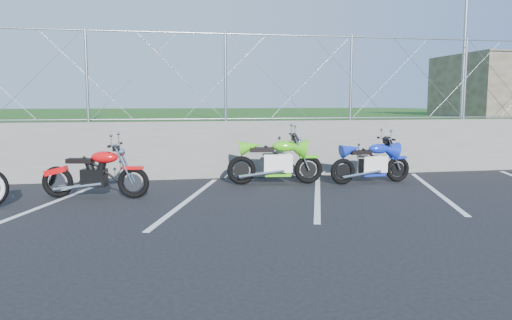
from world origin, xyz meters
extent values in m
plane|color=black|center=(0.00, 0.00, 0.00)|extent=(90.00, 90.00, 0.00)
cube|color=#60605C|center=(0.00, 3.50, 0.65)|extent=(30.00, 0.22, 1.30)
cube|color=#1B4612|center=(0.00, 13.50, 0.65)|extent=(30.00, 20.00, 1.30)
cylinder|color=gray|center=(0.00, 3.50, 3.25)|extent=(28.00, 0.03, 0.03)
cylinder|color=gray|center=(0.00, 3.50, 1.35)|extent=(28.00, 0.03, 0.03)
cylinder|color=gray|center=(7.20, 3.90, 2.80)|extent=(0.08, 0.08, 3.00)
cube|color=silver|center=(-2.40, 1.00, 0.00)|extent=(1.49, 4.31, 0.01)
cube|color=silver|center=(0.00, 1.00, 0.00)|extent=(1.49, 4.31, 0.01)
cube|color=silver|center=(2.40, 1.00, 0.00)|extent=(1.49, 4.31, 0.01)
cube|color=silver|center=(4.80, 1.00, 0.00)|extent=(1.49, 4.31, 0.01)
torus|color=black|center=(-2.33, 1.65, 0.29)|extent=(0.59, 0.23, 0.58)
torus|color=black|center=(-0.97, 1.32, 0.29)|extent=(0.59, 0.23, 0.58)
cube|color=black|center=(-1.67, 1.49, 0.37)|extent=(0.48, 0.35, 0.32)
ellipsoid|color=red|center=(-1.47, 1.44, 0.75)|extent=(0.53, 0.34, 0.22)
cube|color=black|center=(-1.90, 1.55, 0.68)|extent=(0.51, 0.33, 0.08)
cube|color=red|center=(-0.97, 1.32, 0.56)|extent=(0.38, 0.22, 0.06)
cylinder|color=silver|center=(-1.28, 1.40, 0.97)|extent=(0.18, 0.66, 0.03)
torus|color=black|center=(1.19, 2.44, 0.30)|extent=(0.61, 0.17, 0.60)
torus|color=black|center=(2.61, 2.30, 0.30)|extent=(0.61, 0.17, 0.60)
cube|color=black|center=(1.88, 2.37, 0.40)|extent=(0.49, 0.33, 0.34)
ellipsoid|color=#51D51A|center=(2.10, 2.35, 0.81)|extent=(0.55, 0.30, 0.23)
cube|color=black|center=(1.62, 2.40, 0.73)|extent=(0.52, 0.29, 0.09)
cube|color=#51D51A|center=(2.61, 2.30, 0.58)|extent=(0.40, 0.19, 0.06)
cylinder|color=silver|center=(2.27, 2.33, 1.04)|extent=(0.10, 0.72, 0.03)
torus|color=black|center=(3.29, 2.05, 0.28)|extent=(0.56, 0.15, 0.55)
torus|color=black|center=(4.59, 2.16, 0.28)|extent=(0.56, 0.15, 0.55)
cube|color=black|center=(3.92, 2.10, 0.37)|extent=(0.44, 0.29, 0.31)
ellipsoid|color=#132DB6|center=(4.12, 2.12, 0.74)|extent=(0.50, 0.26, 0.21)
cube|color=black|center=(3.68, 2.08, 0.67)|extent=(0.48, 0.26, 0.08)
cube|color=#132DB6|center=(4.59, 2.16, 0.53)|extent=(0.36, 0.17, 0.06)
cylinder|color=silver|center=(4.28, 2.13, 0.95)|extent=(0.08, 0.66, 0.03)
camera|label=1|loc=(-0.47, -7.83, 1.76)|focal=35.00mm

